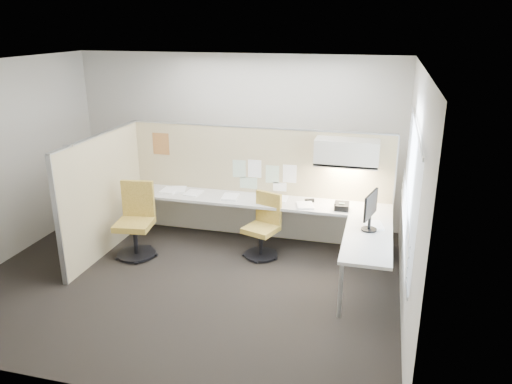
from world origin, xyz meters
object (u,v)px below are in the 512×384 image
(desk, at_px, (275,213))
(phone, at_px, (341,206))
(chair_left, at_px, (136,222))
(chair_right, at_px, (263,228))
(monitor, at_px, (370,209))

(desk, relative_size, phone, 19.00)
(desk, height_order, phone, phone)
(desk, relative_size, chair_left, 3.73)
(desk, relative_size, chair_right, 4.33)
(chair_right, bearing_deg, monitor, 3.19)
(chair_right, bearing_deg, desk, 77.88)
(desk, distance_m, chair_right, 0.30)
(monitor, bearing_deg, phone, 46.67)
(chair_right, xyz_separation_m, monitor, (1.50, -0.42, 0.59))
(chair_left, bearing_deg, desk, 10.35)
(desk, distance_m, phone, 0.97)
(desk, bearing_deg, chair_left, -161.61)
(chair_left, relative_size, phone, 5.09)
(chair_left, xyz_separation_m, monitor, (3.30, 0.01, 0.52))
(desk, height_order, chair_right, chair_right)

